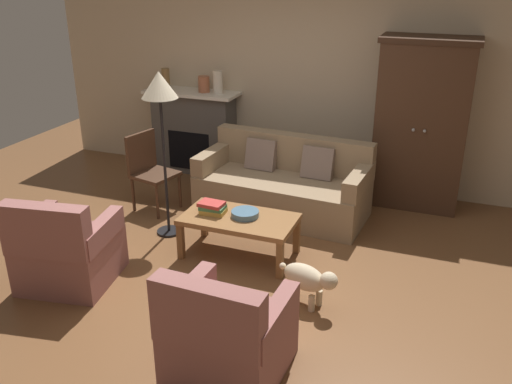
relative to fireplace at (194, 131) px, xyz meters
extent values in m
plane|color=brown|center=(1.55, -2.30, -0.57)|extent=(9.60, 9.60, 0.00)
cube|color=beige|center=(1.55, 0.25, 0.83)|extent=(7.20, 0.10, 2.80)
cube|color=#4C4947|center=(0.00, 0.00, -0.03)|extent=(1.10, 0.36, 1.08)
cube|color=black|center=(0.00, -0.18, -0.23)|extent=(0.60, 0.01, 0.52)
cube|color=white|center=(0.00, -0.02, 0.53)|extent=(1.26, 0.48, 0.04)
cube|color=#472D1E|center=(2.95, -0.08, 0.38)|extent=(1.00, 0.52, 1.90)
cube|color=#3C271A|center=(2.95, -0.08, 1.36)|extent=(1.06, 0.55, 0.06)
sphere|color=#ADAFB5|center=(2.89, -0.35, 0.42)|extent=(0.04, 0.04, 0.04)
sphere|color=#ADAFB5|center=(3.01, -0.35, 0.42)|extent=(0.04, 0.04, 0.04)
cube|color=#937A5B|center=(1.57, -0.93, -0.35)|extent=(1.95, 0.96, 0.44)
cube|color=#937A5B|center=(1.59, -0.59, 0.08)|extent=(1.91, 0.30, 0.42)
cube|color=#937A5B|center=(0.69, -0.87, -0.02)|extent=(0.21, 0.81, 0.22)
cube|color=#937A5B|center=(2.45, -0.98, -0.02)|extent=(0.21, 0.81, 0.22)
cube|color=#7F6B60|center=(1.23, -0.71, 0.04)|extent=(0.37, 0.21, 0.37)
cube|color=#7F6B60|center=(1.93, -0.75, 0.04)|extent=(0.37, 0.21, 0.37)
cube|color=olive|center=(1.49, -2.00, -0.17)|extent=(1.10, 0.60, 0.05)
cube|color=brown|center=(0.98, -2.26, -0.38)|extent=(0.06, 0.06, 0.37)
cube|color=brown|center=(2.00, -2.26, -0.38)|extent=(0.06, 0.06, 0.37)
cube|color=brown|center=(0.98, -1.74, -0.38)|extent=(0.06, 0.06, 0.37)
cube|color=brown|center=(2.00, -1.74, -0.38)|extent=(0.06, 0.06, 0.37)
cylinder|color=slate|center=(1.54, -1.97, -0.12)|extent=(0.27, 0.27, 0.06)
cube|color=gold|center=(1.22, -2.01, -0.13)|extent=(0.25, 0.19, 0.05)
cube|color=#427A4C|center=(1.22, -2.02, -0.08)|extent=(0.25, 0.18, 0.04)
cube|color=#B73833|center=(1.21, -2.02, -0.05)|extent=(0.25, 0.18, 0.04)
cylinder|color=olive|center=(-0.38, -0.02, 0.69)|extent=(0.11, 0.11, 0.27)
cylinder|color=#A86042|center=(0.18, -0.02, 0.65)|extent=(0.15, 0.15, 0.21)
cylinder|color=beige|center=(0.38, -0.02, 0.70)|extent=(0.13, 0.13, 0.29)
cube|color=#935B56|center=(0.24, -2.97, -0.36)|extent=(0.88, 0.88, 0.42)
cube|color=#935B56|center=(0.29, -3.27, 0.08)|extent=(0.78, 0.29, 0.46)
cube|color=#935B56|center=(0.56, -2.91, -0.05)|extent=(0.24, 0.71, 0.20)
cube|color=#935B56|center=(-0.09, -3.02, -0.05)|extent=(0.24, 0.71, 0.20)
cube|color=#935B56|center=(2.07, -3.56, -0.36)|extent=(0.79, 0.79, 0.42)
cube|color=#935B56|center=(2.06, -3.87, 0.08)|extent=(0.76, 0.19, 0.46)
cube|color=#935B56|center=(2.40, -3.57, -0.05)|extent=(0.14, 0.70, 0.20)
cube|color=#935B56|center=(1.74, -3.55, -0.05)|extent=(0.14, 0.70, 0.20)
cube|color=#472D1E|center=(0.16, -1.33, -0.14)|extent=(0.53, 0.53, 0.04)
cylinder|color=#472D1E|center=(0.31, -1.55, -0.36)|extent=(0.04, 0.04, 0.41)
cylinder|color=#472D1E|center=(0.39, -1.18, -0.36)|extent=(0.04, 0.04, 0.41)
cylinder|color=#472D1E|center=(-0.06, -1.47, -0.36)|extent=(0.04, 0.04, 0.41)
cylinder|color=#472D1E|center=(0.02, -1.10, -0.36)|extent=(0.04, 0.04, 0.41)
cube|color=#472D1E|center=(-0.03, -1.28, 0.11)|extent=(0.14, 0.44, 0.45)
cylinder|color=black|center=(0.59, -1.81, -0.56)|extent=(0.26, 0.26, 0.02)
cylinder|color=black|center=(0.59, -1.81, 0.18)|extent=(0.03, 0.03, 1.49)
cone|color=beige|center=(0.59, -1.81, 1.03)|extent=(0.36, 0.36, 0.26)
ellipsoid|color=beige|center=(2.32, -2.57, -0.32)|extent=(0.44, 0.32, 0.22)
sphere|color=beige|center=(2.55, -2.64, -0.26)|extent=(0.15, 0.15, 0.15)
cylinder|color=beige|center=(2.45, -2.55, -0.50)|extent=(0.06, 0.06, 0.14)
cylinder|color=beige|center=(2.41, -2.66, -0.50)|extent=(0.06, 0.06, 0.14)
cylinder|color=beige|center=(2.22, -2.47, -0.50)|extent=(0.06, 0.06, 0.14)
cylinder|color=beige|center=(2.19, -2.58, -0.50)|extent=(0.06, 0.06, 0.14)
sphere|color=beige|center=(2.10, -2.49, -0.30)|extent=(0.06, 0.06, 0.06)
camera|label=1|loc=(3.37, -6.46, 2.15)|focal=38.81mm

